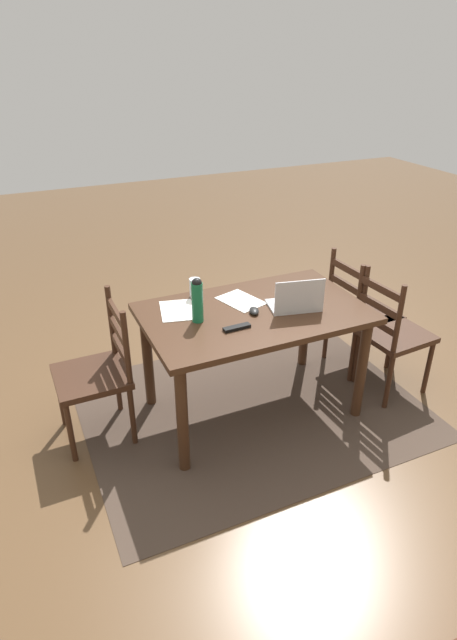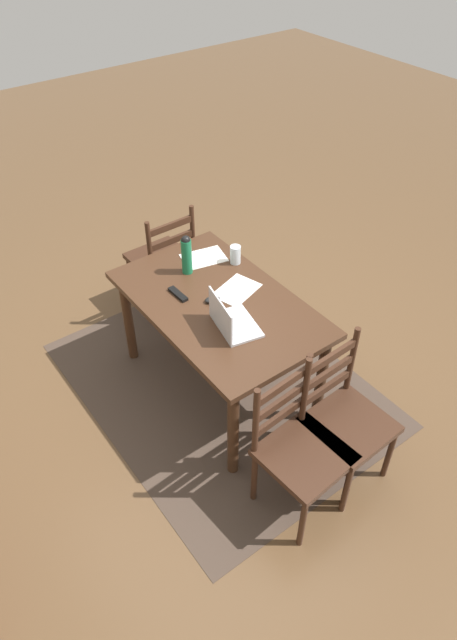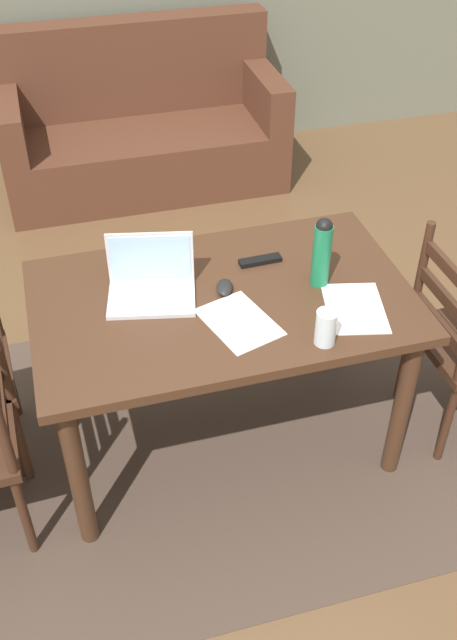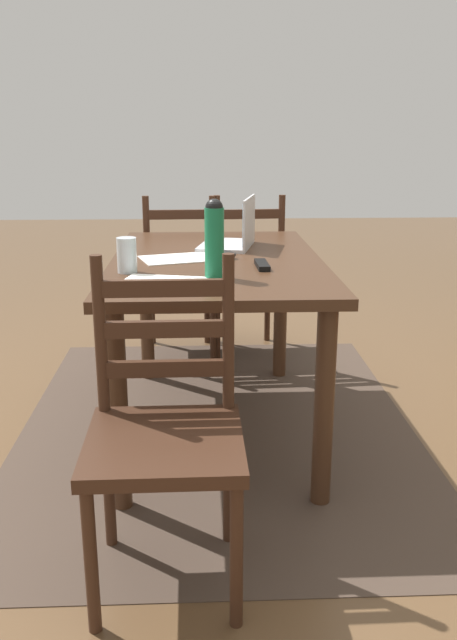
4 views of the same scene
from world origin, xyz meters
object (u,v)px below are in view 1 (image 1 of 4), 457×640
Objects in this scene: chair_left_far at (390,334)px; laptop at (296,301)px; chair_right_near at (97,373)px; water_bottle at (197,299)px; tv_remote at (237,327)px; dining_table at (254,325)px; drinking_glass at (195,288)px; computer_mouse at (254,311)px; chair_left_near at (360,313)px.

chair_left_far is 2.64× the size of laptop.
chair_right_near is 0.79m from water_bottle.
laptop is 1.26× the size of water_bottle.
tv_remote is at bearing -0.18° from chair_left_far.
chair_right_near is at bearing -9.91° from dining_table.
chair_left_far is at bearing 170.02° from chair_right_near.
drinking_glass is (1.27, -0.52, 0.38)m from chair_left_far.
tv_remote is at bearing 97.70° from drinking_glass.
laptop is 3.60× the size of computer_mouse.
water_bottle is 1.67× the size of tv_remote.
water_bottle reaches higher than computer_mouse.
laptop is at bearing 158.99° from dining_table.
chair_right_near is 0.93m from tv_remote.
computer_mouse is at bearing 61.38° from dining_table.
chair_left_far is 0.84m from laptop.
computer_mouse is 0.23m from tv_remote.
computer_mouse is at bearing 168.08° from chair_right_near.
dining_table is 1.03m from chair_left_far.
tv_remote is (1.20, 0.35, 0.32)m from chair_left_near.
chair_left_far is at bearing 157.79° from drinking_glass.
dining_table is at bearing 9.79° from chair_left_near.
laptop reaches higher than dining_table.
chair_left_near is 1.09m from computer_mouse.
computer_mouse is at bearing 124.19° from drinking_glass.
chair_left_far is 1.08m from computer_mouse.
computer_mouse is at bearing 11.40° from chair_left_near.
chair_right_near and chair_left_far have the same top height.
dining_table is at bearing -100.62° from computer_mouse.
dining_table is 3.94× the size of laptop.
drinking_glass is at bearing -167.00° from chair_right_near.
dining_table is at bearing 177.53° from water_bottle.
laptop is at bearing 167.80° from chair_right_near.
chair_left_near is (0.00, -0.35, 0.00)m from chair_left_far.
chair_right_near and chair_left_near have the same top height.
dining_table is 0.46m from water_bottle.
chair_right_near is 2.03m from chair_left_far.
chair_left_far is 0.35m from chair_left_near.
chair_right_near reaches higher than tv_remote.
laptop reaches higher than chair_right_near.
water_bottle is 0.35m from drinking_glass.
chair_left_far is at bearing 90.01° from chair_left_near.
chair_right_near is at bearing -12.20° from laptop.
water_bottle is (1.38, 0.16, 0.46)m from chair_left_near.
chair_left_far reaches higher than drinking_glass.
laptop is at bearing -175.24° from computer_mouse.
computer_mouse is (-0.25, 0.37, -0.05)m from drinking_glass.
tv_remote reaches higher than dining_table.
laptop is 2.12× the size of tv_remote.
chair_left_far is 1.24m from tv_remote.
computer_mouse is (0.02, 0.03, 0.12)m from dining_table.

